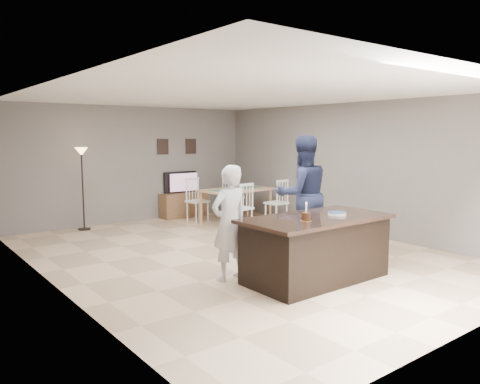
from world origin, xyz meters
TOP-DOWN VIEW (x-y plane):
  - floor at (0.00, 0.00)m, footprint 8.00×8.00m
  - room_shell at (0.00, 0.00)m, footprint 8.00×8.00m
  - kitchen_island at (0.00, -1.80)m, footprint 2.15×1.10m
  - tv_console at (1.20, 3.77)m, footprint 1.20×0.40m
  - television at (1.20, 3.84)m, footprint 0.91×0.12m
  - tv_screen_glow at (1.20, 3.76)m, footprint 0.78×0.00m
  - picture_frames at (1.15, 3.98)m, footprint 1.10×0.02m
  - doorway at (-2.99, -2.30)m, footprint 0.00×2.10m
  - woman at (-0.95, -1.04)m, footprint 0.61×0.42m
  - man at (0.95, -0.58)m, footprint 1.19×1.07m
  - birthday_cake at (-0.34, -1.93)m, footprint 0.16×0.16m
  - plate_stack at (0.34, -1.87)m, footprint 0.26×0.26m
  - dining_table at (1.80, 2.40)m, footprint 1.78×2.05m
  - floor_lamp at (-1.34, 3.70)m, footprint 0.27×0.27m

SIDE VIEW (x-z plane):
  - floor at x=0.00m, z-range 0.00..0.00m
  - tv_console at x=1.20m, z-range 0.00..0.60m
  - kitchen_island at x=0.00m, z-range 0.00..0.90m
  - dining_table at x=1.80m, z-range 0.14..1.16m
  - woman at x=-0.95m, z-range 0.00..1.62m
  - television at x=1.20m, z-range 0.60..1.13m
  - tv_screen_glow at x=1.20m, z-range 0.48..1.26m
  - plate_stack at x=0.34m, z-range 0.90..0.94m
  - birthday_cake at x=-0.34m, z-range 0.84..1.08m
  - man at x=0.95m, z-range 0.00..2.03m
  - doorway at x=-2.99m, z-range -0.07..2.58m
  - floor_lamp at x=-1.34m, z-range 0.49..2.26m
  - room_shell at x=0.00m, z-range -2.32..5.68m
  - picture_frames at x=1.15m, z-range 1.56..1.94m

